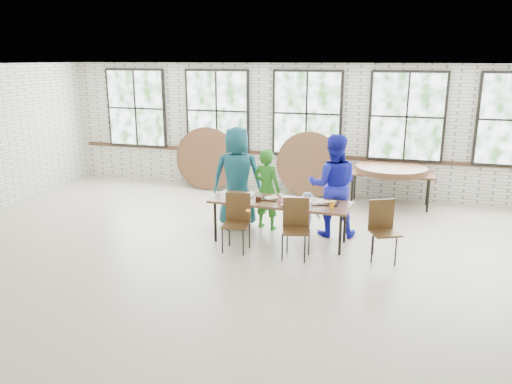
# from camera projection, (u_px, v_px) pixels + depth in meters

# --- Properties ---
(room) EXTENTS (12.00, 12.00, 12.00)m
(room) POSITION_uv_depth(u_px,v_px,m) (307.00, 116.00, 11.44)
(room) COLOR #C0B498
(room) RESTS_ON ground
(dining_table) EXTENTS (2.43, 0.90, 0.74)m
(dining_table) POSITION_uv_depth(u_px,v_px,m) (280.00, 204.00, 8.54)
(dining_table) COLOR brown
(dining_table) RESTS_ON ground
(chair_near_left) EXTENTS (0.47, 0.45, 0.95)m
(chair_near_left) POSITION_uv_depth(u_px,v_px,m) (237.00, 217.00, 8.26)
(chair_near_left) COLOR #4B3219
(chair_near_left) RESTS_ON ground
(chair_near_right) EXTENTS (0.51, 0.50, 0.95)m
(chair_near_right) POSITION_uv_depth(u_px,v_px,m) (296.00, 223.00, 7.97)
(chair_near_right) COLOR #4B3219
(chair_near_right) RESTS_ON ground
(chair_spare) EXTENTS (0.56, 0.55, 0.95)m
(chair_spare) POSITION_uv_depth(u_px,v_px,m) (383.00, 225.00, 7.88)
(chair_spare) COLOR #4B3219
(chair_spare) RESTS_ON ground
(adult_teal) EXTENTS (1.06, 0.84, 1.90)m
(adult_teal) POSITION_uv_depth(u_px,v_px,m) (237.00, 177.00, 9.35)
(adult_teal) COLOR #1A5A64
(adult_teal) RESTS_ON ground
(adult_green) EXTENTS (0.63, 0.49, 1.51)m
(adult_green) POSITION_uv_depth(u_px,v_px,m) (267.00, 189.00, 9.24)
(adult_green) COLOR #297820
(adult_green) RESTS_ON ground
(toddler) EXTENTS (0.54, 0.38, 0.76)m
(toddler) POSITION_uv_depth(u_px,v_px,m) (307.00, 212.00, 9.12)
(toddler) COLOR #162747
(toddler) RESTS_ON ground
(adult_blue) EXTENTS (1.00, 0.84, 1.83)m
(adult_blue) POSITION_uv_depth(u_px,v_px,m) (333.00, 185.00, 8.85)
(adult_blue) COLOR #1B1FC0
(adult_blue) RESTS_ON ground
(storage_table) EXTENTS (1.84, 0.84, 0.74)m
(storage_table) POSITION_uv_depth(u_px,v_px,m) (391.00, 175.00, 10.69)
(storage_table) COLOR brown
(storage_table) RESTS_ON ground
(tabletop_clutter) EXTENTS (1.96, 0.60, 0.11)m
(tabletop_clutter) POSITION_uv_depth(u_px,v_px,m) (287.00, 201.00, 8.45)
(tabletop_clutter) COLOR black
(tabletop_clutter) RESTS_ON dining_table
(round_tops_stacked) EXTENTS (1.50, 1.50, 0.13)m
(round_tops_stacked) POSITION_uv_depth(u_px,v_px,m) (391.00, 169.00, 10.65)
(round_tops_stacked) COLOR brown
(round_tops_stacked) RESTS_ON storage_table
(round_tops_leaning) EXTENTS (4.13, 0.42, 1.49)m
(round_tops_leaning) POSITION_uv_depth(u_px,v_px,m) (256.00, 162.00, 11.77)
(round_tops_leaning) COLOR brown
(round_tops_leaning) RESTS_ON ground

